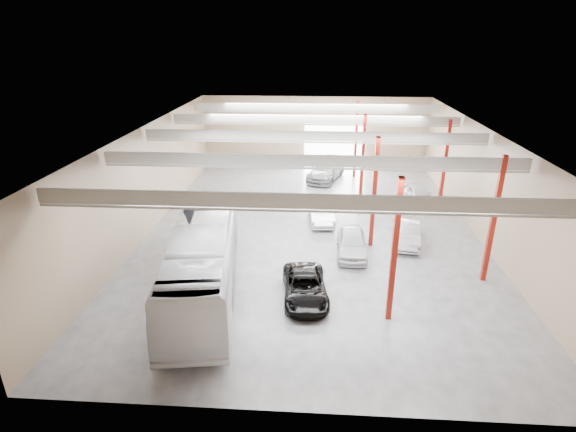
# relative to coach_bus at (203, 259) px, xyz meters

# --- Properties ---
(depot_shell) EXTENTS (22.12, 32.12, 7.06)m
(depot_shell) POSITION_rel_coach_bus_xyz_m (5.57, 8.48, 3.16)
(depot_shell) COLOR #4D4E53
(depot_shell) RESTS_ON ground
(coach_bus) EXTENTS (4.90, 13.34, 3.63)m
(coach_bus) POSITION_rel_coach_bus_xyz_m (0.00, 0.00, 0.00)
(coach_bus) COLOR silver
(coach_bus) RESTS_ON ground
(black_sedan) EXTENTS (2.61, 4.88, 1.30)m
(black_sedan) POSITION_rel_coach_bus_xyz_m (5.25, -0.52, -1.16)
(black_sedan) COLOR black
(black_sedan) RESTS_ON ground
(car_row_a) EXTENTS (1.90, 4.44, 1.50)m
(car_row_a) POSITION_rel_coach_bus_xyz_m (7.94, 4.68, -1.07)
(car_row_a) COLOR silver
(car_row_a) RESTS_ON ground
(car_row_b) EXTENTS (1.99, 4.73, 1.52)m
(car_row_b) POSITION_rel_coach_bus_xyz_m (6.08, 9.88, -1.06)
(car_row_b) COLOR silver
(car_row_b) RESTS_ON ground
(car_row_c) EXTENTS (4.09, 6.28, 1.69)m
(car_row_c) POSITION_rel_coach_bus_xyz_m (6.57, 20.00, -0.97)
(car_row_c) COLOR gray
(car_row_c) RESTS_ON ground
(car_right_near) EXTENTS (2.18, 4.68, 1.49)m
(car_right_near) POSITION_rel_coach_bus_xyz_m (11.55, 6.59, -1.07)
(car_right_near) COLOR silver
(car_right_near) RESTS_ON ground
(car_right_far) EXTENTS (2.55, 4.74, 1.53)m
(car_right_far) POSITION_rel_coach_bus_xyz_m (13.74, 13.96, -1.05)
(car_right_far) COLOR silver
(car_right_far) RESTS_ON ground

